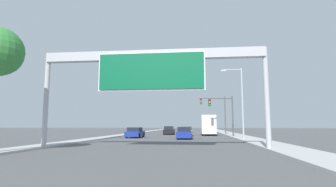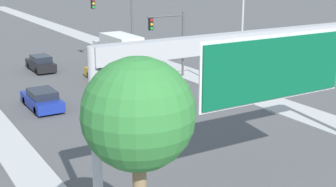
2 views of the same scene
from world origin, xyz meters
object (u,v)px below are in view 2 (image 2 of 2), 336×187
Objects in this scene: car_near_left at (42,99)px; traffic_light_mid_block at (119,16)px; car_mid_center at (41,64)px; palm_tree_foreground at (138,118)px; car_near_center at (147,94)px; sign_gantry at (272,60)px; truck_box_primary at (118,51)px; car_far_right at (103,73)px; traffic_light_near_intersection at (172,35)px; street_lamp_right at (239,34)px.

traffic_light_mid_block is at bearing 46.13° from car_near_left.
palm_tree_foreground reaches higher than car_mid_center.
car_near_center is 0.65× the size of traffic_light_mid_block.
sign_gantry reaches higher than car_mid_center.
traffic_light_mid_block reaches higher than car_mid_center.
truck_box_primary is 1.03× the size of traffic_light_mid_block.
car_far_right is 0.76× the size of traffic_light_near_intersection.
car_near_center is 0.77× the size of traffic_light_near_intersection.
palm_tree_foreground is 0.92× the size of street_lamp_right.
car_near_center is (1.75, 14.57, -5.29)m from sign_gantry.
sign_gantry is 2.83× the size of traffic_light_near_intersection.
traffic_light_mid_block is 0.90× the size of palm_tree_foreground.
truck_box_primary is at bearing 65.70° from palm_tree_foreground.
traffic_light_mid_block is (8.81, 0.70, 4.00)m from car_mid_center.
palm_tree_foreground is (-14.05, -31.13, 4.43)m from truck_box_primary.
car_mid_center is 7.70m from car_far_right.
traffic_light_near_intersection is at bearing 44.78° from car_near_center.
traffic_light_mid_block is (1.81, 3.35, 3.01)m from truck_box_primary.
traffic_light_near_intersection is 29.41m from palm_tree_foreground.
street_lamp_right is (8.30, 12.23, -1.05)m from sign_gantry.
car_near_left is at bearing 80.69° from palm_tree_foreground.
car_mid_center is 12.60m from car_near_left.
car_far_right is 7.99m from car_near_center.
car_mid_center is at bearing 78.20° from palm_tree_foreground.
car_mid_center reaches higher than car_far_right.
car_far_right is at bearing -125.08° from traffic_light_mid_block.
car_near_center is 8.52m from traffic_light_near_intersection.
traffic_light_mid_block reaches higher than car_near_left.
traffic_light_mid_block is at bearing 65.30° from palm_tree_foreground.
palm_tree_foreground is at bearing -99.31° from car_near_left.
truck_box_primary is at bearing 73.99° from car_near_center.
sign_gantry is 29.94m from car_mid_center.
car_mid_center is 7.55m from truck_box_primary.
traffic_light_near_intersection is (7.34, 20.12, -2.04)m from sign_gantry.
palm_tree_foreground is (-7.05, -33.78, 5.42)m from car_mid_center.
traffic_light_near_intersection is 10.03m from traffic_light_mid_block.
car_near_center reaches higher than car_near_left.
sign_gantry reaches higher than car_far_right.
car_near_left is 22.63m from palm_tree_foreground.
sign_gantry is at bearing -73.13° from car_near_left.
street_lamp_right reaches higher than car_near_left.
traffic_light_near_intersection is (5.59, -2.44, 3.25)m from car_far_right.
street_lamp_right is (13.55, -5.08, 4.27)m from car_near_left.
car_mid_center is at bearing 117.05° from car_far_right.
sign_gantry is at bearing -86.60° from car_mid_center.
car_near_center is 8.14m from street_lamp_right.
car_mid_center is at bearing 73.87° from car_near_left.
truck_box_primary is 0.86× the size of street_lamp_right.
sign_gantry is 18.86m from car_near_left.
truck_box_primary is at bearing 78.90° from sign_gantry.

